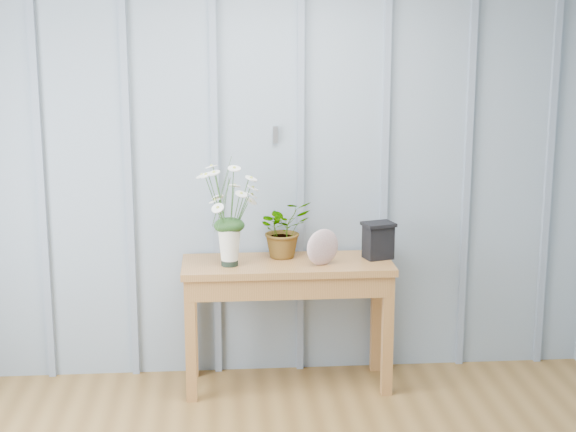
{
  "coord_description": "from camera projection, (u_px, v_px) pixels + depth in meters",
  "views": [
    {
      "loc": [
        -0.23,
        -2.85,
        2.11
      ],
      "look_at": [
        0.15,
        1.94,
        1.03
      ],
      "focal_mm": 55.0,
      "sensor_mm": 36.0,
      "label": 1
    }
  ],
  "objects": [
    {
      "name": "carved_box",
      "position": [
        378.0,
        240.0,
        5.09
      ],
      "size": [
        0.21,
        0.18,
        0.21
      ],
      "color": "black",
      "rests_on": "sideboard"
    },
    {
      "name": "daisy_vase",
      "position": [
        229.0,
        200.0,
        4.88
      ],
      "size": [
        0.42,
        0.32,
        0.6
      ],
      "color": "black",
      "rests_on": "sideboard"
    },
    {
      "name": "felt_disc_vessel",
      "position": [
        323.0,
        247.0,
        4.95
      ],
      "size": [
        0.21,
        0.15,
        0.21
      ],
      "primitive_type": "ellipsoid",
      "rotation": [
        0.0,
        0.0,
        0.46
      ],
      "color": "#8F5361",
      "rests_on": "sideboard"
    },
    {
      "name": "room_shell",
      "position": [
        271.0,
        48.0,
        3.7
      ],
      "size": [
        4.0,
        4.5,
        2.5
      ],
      "color": "#8797A6",
      "rests_on": "ground"
    },
    {
      "name": "sideboard",
      "position": [
        287.0,
        281.0,
        5.06
      ],
      "size": [
        1.2,
        0.45,
        0.75
      ],
      "color": "#986431",
      "rests_on": "ground"
    },
    {
      "name": "spider_plant",
      "position": [
        284.0,
        229.0,
        5.11
      ],
      "size": [
        0.38,
        0.36,
        0.34
      ],
      "primitive_type": "imported",
      "rotation": [
        0.0,
        0.0,
        0.39
      ],
      "color": "#173B16",
      "rests_on": "sideboard"
    }
  ]
}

